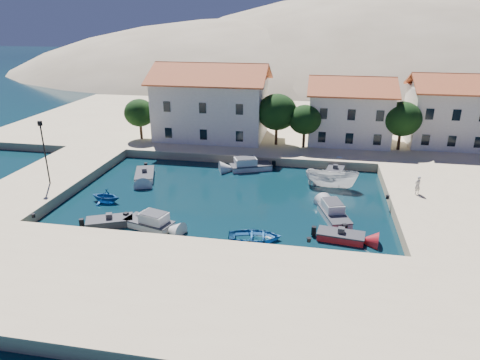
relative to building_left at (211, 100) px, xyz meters
name	(u,v)px	position (x,y,z in m)	size (l,w,h in m)	color
ground	(200,249)	(6.00, -28.00, -5.94)	(400.00, 400.00, 0.00)	black
quay_south	(174,291)	(6.00, -34.00, -5.44)	(52.00, 12.00, 1.00)	#D0B78E
quay_east	(455,209)	(26.50, -18.00, -5.44)	(11.00, 20.00, 1.00)	#D0B78E
quay_west	(49,180)	(-13.00, -18.00, -5.44)	(8.00, 20.00, 1.00)	#D0B78E
quay_north	(278,125)	(8.00, 10.00, -5.44)	(80.00, 36.00, 1.00)	#D0B78E
hills	(353,136)	(26.64, 95.62, -29.34)	(254.00, 176.00, 99.00)	gray
building_left	(211,100)	(0.00, 0.00, 0.00)	(14.70, 9.45, 9.70)	silver
building_mid	(350,109)	(18.00, 1.00, -0.71)	(10.50, 8.40, 8.30)	silver
building_right	(447,109)	(30.00, 2.00, -0.46)	(9.45, 8.40, 8.80)	silver
trees	(289,115)	(10.51, -2.54, -1.10)	(37.30, 5.30, 6.45)	#382314
lamppost	(44,146)	(-11.50, -20.00, -1.18)	(0.35, 0.25, 6.22)	black
bollards	(246,216)	(8.80, -24.13, -4.79)	(29.36, 9.56, 0.30)	black
motorboat_grey_sw	(110,222)	(-2.53, -25.52, -5.64)	(4.14, 3.06, 1.25)	#35353B
cabin_cruiser_south	(149,222)	(0.87, -25.32, -5.46)	(4.48, 2.89, 1.60)	silver
rowboat_south	(255,240)	(9.82, -25.79, -5.94)	(2.94, 4.12, 0.85)	#1C599C
motorboat_red_se	(341,236)	(16.43, -24.59, -5.64)	(3.79, 2.09, 1.25)	maroon
cabin_cruiser_east	(334,214)	(16.00, -21.02, -5.46)	(2.98, 4.69, 1.60)	silver
boat_east	(331,187)	(15.84, -13.58, -5.94)	(2.00, 5.32, 2.05)	silver
motorboat_white_ne	(335,171)	(16.33, -9.34, -5.64)	(2.37, 4.02, 1.25)	silver
rowboat_west	(106,202)	(-5.08, -21.14, -5.94)	(2.46, 2.85, 1.50)	#1C599C
motorboat_white_west	(145,175)	(-4.00, -14.33, -5.64)	(3.25, 4.75, 1.25)	silver
cabin_cruiser_north	(251,165)	(6.91, -9.70, -5.46)	(5.04, 3.60, 1.60)	silver
pedestrian	(418,185)	(23.49, -16.29, -4.07)	(0.63, 0.41, 1.73)	beige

